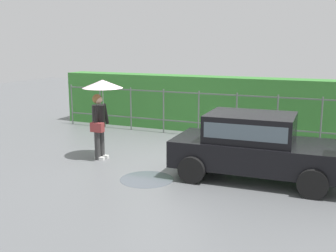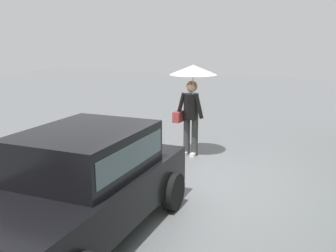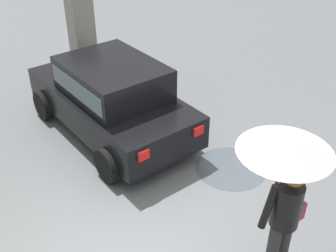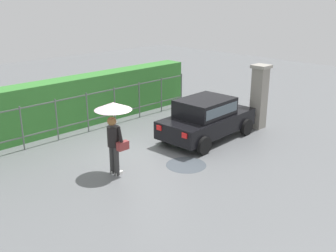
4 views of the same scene
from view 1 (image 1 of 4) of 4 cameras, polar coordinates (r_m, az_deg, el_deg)
ground_plane at (r=10.66m, az=-0.36°, el=-4.94°), size 40.00×40.00×0.00m
car at (r=9.36m, az=11.92°, el=-2.43°), size 3.79×1.98×1.48m
pedestrian at (r=10.73m, az=-9.35°, el=3.69°), size 1.05×1.05×2.09m
fence_section at (r=13.36m, az=4.30°, el=2.04°), size 10.11×0.05×1.50m
hedge_row at (r=14.23m, az=5.57°, el=3.10°), size 11.06×0.90×1.90m
puddle_near at (r=9.30m, az=-2.99°, el=-7.44°), size 1.22×1.22×0.00m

